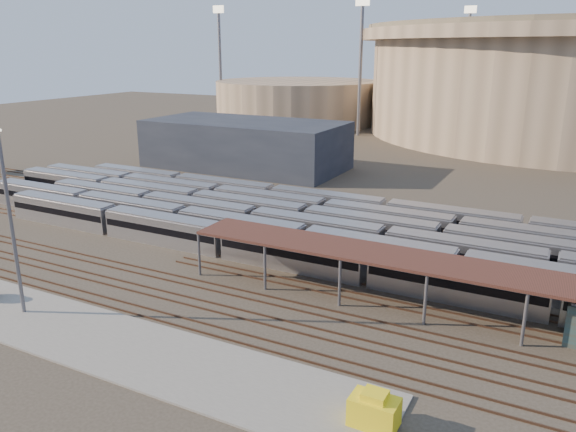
# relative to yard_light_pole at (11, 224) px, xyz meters

# --- Properties ---
(ground) EXTENTS (420.00, 420.00, 0.00)m
(ground) POSITION_rel_yard_light_pole_xyz_m (17.50, 14.54, -9.19)
(ground) COLOR #383026
(ground) RESTS_ON ground
(apron) EXTENTS (50.00, 9.00, 0.20)m
(apron) POSITION_rel_yard_light_pole_xyz_m (12.50, -0.46, -9.09)
(apron) COLOR gray
(apron) RESTS_ON ground
(subway_trains) EXTENTS (125.74, 23.90, 3.60)m
(subway_trains) POSITION_rel_yard_light_pole_xyz_m (20.25, 33.04, -7.39)
(subway_trains) COLOR silver
(subway_trains) RESTS_ON ground
(inspection_shed) EXTENTS (60.30, 6.00, 5.30)m
(inspection_shed) POSITION_rel_yard_light_pole_xyz_m (39.50, 18.54, -4.21)
(inspection_shed) COLOR slate
(inspection_shed) RESTS_ON ground
(empty_tracks) EXTENTS (170.00, 9.62, 0.18)m
(empty_tracks) POSITION_rel_yard_light_pole_xyz_m (17.50, 9.54, -9.10)
(empty_tracks) COLOR #4C3323
(empty_tracks) RESTS_ON ground
(stadium) EXTENTS (124.00, 124.00, 32.50)m
(stadium) POSITION_rel_yard_light_pole_xyz_m (42.50, 154.54, 7.28)
(stadium) COLOR tan
(stadium) RESTS_ON ground
(secondary_arena) EXTENTS (56.00, 56.00, 14.00)m
(secondary_arena) POSITION_rel_yard_light_pole_xyz_m (-42.50, 144.54, -2.19)
(secondary_arena) COLOR tan
(secondary_arena) RESTS_ON ground
(service_building) EXTENTS (42.00, 20.00, 10.00)m
(service_building) POSITION_rel_yard_light_pole_xyz_m (-17.50, 69.54, -4.19)
(service_building) COLOR #1E232D
(service_building) RESTS_ON ground
(floodlight_0) EXTENTS (4.00, 1.00, 38.40)m
(floodlight_0) POSITION_rel_yard_light_pole_xyz_m (-12.50, 124.54, 11.46)
(floodlight_0) COLOR slate
(floodlight_0) RESTS_ON ground
(floodlight_1) EXTENTS (4.00, 1.00, 38.40)m
(floodlight_1) POSITION_rel_yard_light_pole_xyz_m (-67.50, 134.54, 11.46)
(floodlight_1) COLOR slate
(floodlight_1) RESTS_ON ground
(floodlight_3) EXTENTS (4.00, 1.00, 38.40)m
(floodlight_3) POSITION_rel_yard_light_pole_xyz_m (7.50, 174.54, 11.46)
(floodlight_3) COLOR slate
(floodlight_3) RESTS_ON ground
(yard_light_pole) EXTENTS (0.81, 0.36, 17.81)m
(yard_light_pole) POSITION_rel_yard_light_pole_xyz_m (0.00, 0.00, 0.00)
(yard_light_pole) COLOR slate
(yard_light_pole) RESTS_ON apron
(yellow_equipment) EXTENTS (3.32, 2.10, 2.05)m
(yellow_equipment) POSITION_rel_yard_light_pole_xyz_m (36.00, -0.57, -7.96)
(yellow_equipment) COLOR yellow
(yellow_equipment) RESTS_ON apron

